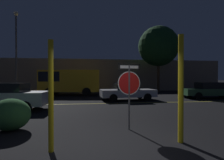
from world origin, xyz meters
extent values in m
plane|color=black|center=(0.00, 0.00, 0.00)|extent=(260.00, 260.00, 0.00)
cube|color=gold|center=(0.00, 7.90, 0.00)|extent=(41.57, 0.12, 0.01)
cylinder|color=#4C4C51|center=(0.60, 1.62, 1.11)|extent=(0.06, 0.06, 2.22)
cylinder|color=white|center=(0.60, 1.62, 1.60)|extent=(0.80, 0.10, 0.81)
cylinder|color=#B71414|center=(0.60, 1.62, 1.60)|extent=(0.74, 0.10, 0.75)
cube|color=black|center=(0.60, 1.62, 2.15)|extent=(0.80, 0.11, 0.22)
cube|color=white|center=(0.60, 1.62, 2.15)|extent=(0.65, 0.11, 0.10)
cylinder|color=yellow|center=(-1.68, 0.10, 1.34)|extent=(0.13, 0.13, 2.69)
cylinder|color=yellow|center=(1.73, 0.27, 1.48)|extent=(0.14, 0.14, 2.97)
ellipsoid|color=#2D6633|center=(-3.40, 2.04, 0.54)|extent=(1.29, 1.13, 1.08)
cube|color=silver|center=(-5.24, 6.01, 0.66)|extent=(4.35, 1.97, 0.72)
cube|color=black|center=(-5.11, 6.00, 1.26)|extent=(1.78, 1.58, 0.48)
cylinder|color=black|center=(-3.97, 5.10, 0.30)|extent=(0.61, 0.23, 0.60)
cylinder|color=black|center=(-3.88, 6.76, 0.30)|extent=(0.61, 0.23, 0.60)
cube|color=silver|center=(2.31, 9.52, 0.58)|extent=(4.44, 2.07, 0.56)
cube|color=black|center=(2.18, 9.51, 1.12)|extent=(1.83, 1.66, 0.53)
cylinder|color=black|center=(3.60, 10.47, 0.30)|extent=(0.61, 0.24, 0.60)
cylinder|color=black|center=(3.71, 8.74, 0.30)|extent=(0.61, 0.24, 0.60)
cylinder|color=black|center=(0.92, 10.31, 0.30)|extent=(0.61, 0.24, 0.60)
cylinder|color=black|center=(1.03, 8.57, 0.30)|extent=(0.61, 0.24, 0.60)
sphere|color=#F4EFCC|center=(4.47, 10.22, 0.61)|extent=(0.14, 0.14, 0.14)
sphere|color=#F4EFCC|center=(4.54, 9.10, 0.61)|extent=(0.14, 0.14, 0.14)
cube|color=#335B38|center=(9.83, 9.83, 0.58)|extent=(4.97, 2.13, 0.56)
cube|color=black|center=(9.69, 9.85, 1.14)|extent=(2.06, 1.61, 0.55)
cylinder|color=black|center=(11.40, 10.48, 0.30)|extent=(0.62, 0.26, 0.60)
cylinder|color=black|center=(8.42, 10.77, 0.30)|extent=(0.62, 0.26, 0.60)
cylinder|color=black|center=(8.27, 9.19, 0.30)|extent=(0.62, 0.26, 0.60)
cube|color=gold|center=(-4.56, 14.47, 1.49)|extent=(2.46, 2.35, 2.19)
cube|color=black|center=(-4.56, 14.47, 1.93)|extent=(2.23, 2.38, 0.96)
cube|color=gold|center=(-1.57, 14.21, 1.50)|extent=(3.90, 2.62, 2.21)
cylinder|color=black|center=(-4.60, 13.36, 0.42)|extent=(0.86, 0.35, 0.84)
cylinder|color=black|center=(-4.40, 15.57, 0.42)|extent=(0.86, 0.35, 0.84)
cylinder|color=black|center=(-1.01, 13.05, 0.42)|extent=(0.86, 0.35, 0.84)
cylinder|color=black|center=(-0.82, 15.26, 0.42)|extent=(0.86, 0.35, 0.84)
cylinder|color=#4C4C51|center=(-7.81, 13.87, 3.91)|extent=(0.16, 0.16, 7.83)
sphere|color=#F9E5B2|center=(-7.81, 13.87, 8.05)|extent=(0.44, 0.44, 0.44)
cylinder|color=#422D1E|center=(8.04, 17.14, 2.01)|extent=(0.32, 0.32, 4.02)
sphere|color=#143819|center=(8.04, 17.14, 5.85)|extent=(5.10, 5.10, 5.10)
cube|color=#7A6B5B|center=(-0.23, 21.17, 2.19)|extent=(37.35, 3.07, 4.38)
camera|label=1|loc=(-0.77, -4.23, 1.77)|focal=28.00mm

